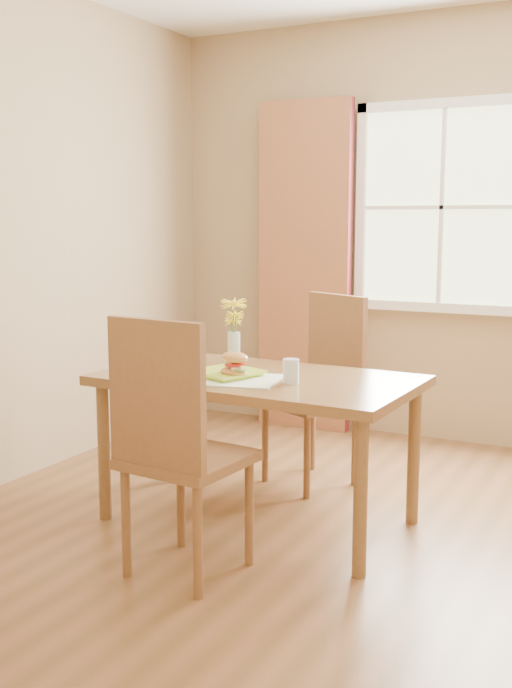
{
  "coord_description": "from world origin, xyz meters",
  "views": [
    {
      "loc": [
        1.05,
        -3.21,
        1.44
      ],
      "look_at": [
        -0.61,
        0.02,
        0.87
      ],
      "focal_mm": 42.0,
      "sensor_mm": 36.0,
      "label": 1
    }
  ],
  "objects_px": {
    "chair_far": "(323,380)",
    "water_glass": "(291,372)",
    "croissant_sandwich": "(234,364)",
    "dining_table": "(258,391)",
    "chair_near": "(173,438)",
    "flower_vase": "(234,325)"
  },
  "relations": [
    {
      "from": "chair_near",
      "to": "chair_far",
      "type": "distance_m",
      "value": 1.41
    },
    {
      "from": "chair_near",
      "to": "chair_far",
      "type": "bearing_deg",
      "value": 93.44
    },
    {
      "from": "chair_near",
      "to": "flower_vase",
      "type": "relative_size",
      "value": 3.2
    },
    {
      "from": "water_glass",
      "to": "flower_vase",
      "type": "height_order",
      "value": "flower_vase"
    },
    {
      "from": "chair_near",
      "to": "chair_far",
      "type": "xyz_separation_m",
      "value": [
        0.05,
        1.41,
        -0.02
      ]
    },
    {
      "from": "chair_far",
      "to": "flower_vase",
      "type": "height_order",
      "value": "flower_vase"
    },
    {
      "from": "dining_table",
      "to": "croissant_sandwich",
      "type": "height_order",
      "value": "croissant_sandwich"
    },
    {
      "from": "chair_far",
      "to": "water_glass",
      "type": "distance_m",
      "value": 0.83
    },
    {
      "from": "dining_table",
      "to": "flower_vase",
      "type": "relative_size",
      "value": 4.45
    },
    {
      "from": "dining_table",
      "to": "flower_vase",
      "type": "bearing_deg",
      "value": 140.42
    },
    {
      "from": "croissant_sandwich",
      "to": "dining_table",
      "type": "bearing_deg",
      "value": 87.02
    },
    {
      "from": "chair_far",
      "to": "croissant_sandwich",
      "type": "relative_size",
      "value": 6.03
    },
    {
      "from": "dining_table",
      "to": "chair_near",
      "type": "height_order",
      "value": "chair_near"
    },
    {
      "from": "chair_near",
      "to": "water_glass",
      "type": "xyz_separation_m",
      "value": [
        0.22,
        0.62,
        0.18
      ]
    },
    {
      "from": "chair_near",
      "to": "croissant_sandwich",
      "type": "distance_m",
      "value": 0.61
    },
    {
      "from": "dining_table",
      "to": "chair_near",
      "type": "distance_m",
      "value": 0.71
    },
    {
      "from": "chair_near",
      "to": "flower_vase",
      "type": "bearing_deg",
      "value": 109.67
    },
    {
      "from": "water_glass",
      "to": "flower_vase",
      "type": "bearing_deg",
      "value": 146.28
    },
    {
      "from": "chair_far",
      "to": "water_glass",
      "type": "height_order",
      "value": "chair_far"
    },
    {
      "from": "croissant_sandwich",
      "to": "flower_vase",
      "type": "height_order",
      "value": "flower_vase"
    },
    {
      "from": "croissant_sandwich",
      "to": "water_glass",
      "type": "bearing_deg",
      "value": 27.9
    },
    {
      "from": "chair_near",
      "to": "flower_vase",
      "type": "xyz_separation_m",
      "value": [
        -0.24,
        0.93,
        0.33
      ]
    }
  ]
}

